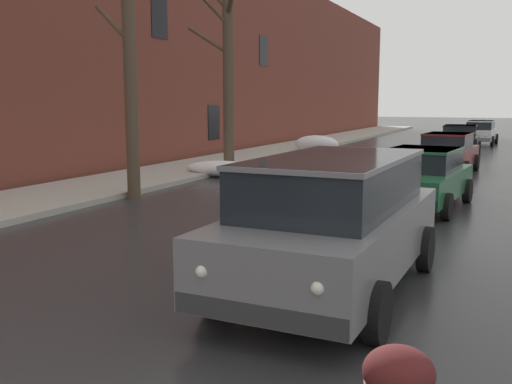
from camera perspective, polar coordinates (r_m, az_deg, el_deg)
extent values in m
cube|color=#A8A399|center=(22.14, -6.03, 2.41)|extent=(3.28, 80.00, 0.15)
cube|color=brown|center=(23.27, -10.94, 14.47)|extent=(0.60, 80.00, 9.76)
cube|color=black|center=(27.27, -4.20, 6.82)|extent=(0.08, 1.10, 1.60)
cube|color=black|center=(32.61, 0.71, 13.67)|extent=(0.08, 1.10, 1.60)
cube|color=black|center=(23.73, -9.50, 16.55)|extent=(0.08, 1.10, 1.60)
ellipsoid|color=white|center=(19.76, -3.15, 2.27)|extent=(2.82, 0.96, 0.55)
ellipsoid|color=white|center=(19.36, -1.01, 2.05)|extent=(0.59, 0.49, 0.49)
ellipsoid|color=white|center=(29.19, 5.95, 4.68)|extent=(2.25, 1.03, 0.89)
ellipsoid|color=white|center=(29.22, 6.91, 4.30)|extent=(0.61, 0.51, 0.51)
ellipsoid|color=white|center=(29.31, 5.03, 4.58)|extent=(0.90, 0.75, 0.75)
cylinder|color=#4C3D2D|center=(15.64, -12.27, 12.96)|extent=(0.34, 0.34, 7.42)
cylinder|color=#4C3D2D|center=(16.17, -13.85, 15.68)|extent=(1.26, 0.35, 1.08)
cylinder|color=#4C3D2D|center=(20.41, -2.72, 10.67)|extent=(0.37, 0.37, 6.38)
cylinder|color=#4C3D2D|center=(21.16, -4.72, 14.60)|extent=(1.91, 0.64, 1.10)
cylinder|color=#4C3D2D|center=(20.35, -4.22, 17.44)|extent=(0.74, 1.06, 1.02)
cube|color=slate|center=(7.87, 7.56, -4.39)|extent=(2.04, 4.83, 0.80)
cube|color=black|center=(7.78, 7.78, 0.99)|extent=(1.73, 3.39, 0.68)
cube|color=slate|center=(7.74, 7.83, 3.27)|extent=(1.77, 3.45, 0.06)
cube|color=#303032|center=(5.86, 0.25, -11.85)|extent=(1.88, 0.17, 0.22)
cube|color=#303032|center=(10.13, 11.64, -3.14)|extent=(1.88, 0.17, 0.22)
cylinder|color=black|center=(6.36, 11.82, -11.49)|extent=(0.20, 0.68, 0.68)
cylinder|color=black|center=(7.05, -4.03, -9.30)|extent=(0.20, 0.68, 0.68)
cylinder|color=black|center=(9.15, 16.28, -5.38)|extent=(0.20, 0.68, 0.68)
cylinder|color=black|center=(9.64, 4.71, -4.33)|extent=(0.20, 0.68, 0.68)
sphere|color=silver|center=(5.49, 6.08, -9.36)|extent=(0.14, 0.14, 0.14)
sphere|color=silver|center=(6.00, -5.31, -7.77)|extent=(0.14, 0.14, 0.14)
cube|color=#1E5633|center=(14.55, 15.74, 0.87)|extent=(2.14, 4.29, 0.60)
cube|color=black|center=(14.69, 16.02, 3.13)|extent=(1.71, 2.28, 0.52)
cube|color=#1E5633|center=(14.67, 16.06, 4.03)|extent=(1.75, 2.33, 0.06)
cube|color=black|center=(12.64, 13.55, -1.03)|extent=(1.75, 0.27, 0.22)
cube|color=black|center=(16.53, 17.36, 1.09)|extent=(1.75, 0.27, 0.22)
cylinder|color=black|center=(13.16, 18.21, -1.37)|extent=(0.23, 0.61, 0.60)
cylinder|color=black|center=(13.61, 10.69, -0.75)|extent=(0.23, 0.61, 0.60)
cylinder|color=black|center=(15.67, 20.03, 0.11)|extent=(0.23, 0.61, 0.60)
cylinder|color=black|center=(16.05, 13.62, 0.59)|extent=(0.23, 0.61, 0.60)
sphere|color=silver|center=(12.43, 16.12, -0.08)|extent=(0.14, 0.14, 0.14)
sphere|color=silver|center=(12.73, 11.05, 0.31)|extent=(0.14, 0.14, 0.14)
cube|color=maroon|center=(21.95, 18.14, 3.35)|extent=(1.97, 4.33, 0.60)
cube|color=black|center=(22.11, 18.30, 4.83)|extent=(1.60, 2.29, 0.52)
cube|color=maroon|center=(22.10, 18.33, 5.43)|extent=(1.63, 2.34, 0.06)
cube|color=black|center=(19.94, 17.10, 2.36)|extent=(1.67, 0.23, 0.22)
cube|color=black|center=(24.00, 18.96, 3.31)|extent=(1.67, 0.23, 0.22)
cylinder|color=black|center=(20.56, 19.86, 2.07)|extent=(0.22, 0.61, 0.60)
cylinder|color=black|center=(20.86, 15.13, 2.38)|extent=(0.22, 0.61, 0.60)
cylinder|color=black|center=(23.15, 20.78, 2.72)|extent=(0.22, 0.61, 0.60)
cylinder|color=black|center=(23.42, 16.55, 3.00)|extent=(0.22, 0.61, 0.60)
sphere|color=silver|center=(19.79, 18.69, 3.00)|extent=(0.14, 0.14, 0.14)
sphere|color=silver|center=(19.99, 15.57, 3.20)|extent=(0.14, 0.14, 0.14)
cube|color=black|center=(29.84, 19.32, 4.62)|extent=(1.83, 4.24, 0.60)
cube|color=black|center=(30.02, 19.39, 5.71)|extent=(1.52, 2.23, 0.52)
cube|color=black|center=(30.01, 19.42, 6.15)|extent=(1.56, 2.27, 0.06)
cube|color=black|center=(27.82, 19.08, 3.99)|extent=(1.66, 0.18, 0.22)
cube|color=black|center=(31.89, 19.50, 4.53)|extent=(1.66, 0.18, 0.22)
cylinder|color=black|center=(28.54, 20.88, 3.77)|extent=(0.20, 0.61, 0.60)
cylinder|color=black|center=(28.63, 17.42, 3.96)|extent=(0.20, 0.61, 0.60)
cylinder|color=black|center=(31.13, 21.01, 4.13)|extent=(0.20, 0.61, 0.60)
cylinder|color=black|center=(31.21, 17.83, 4.31)|extent=(0.20, 0.61, 0.60)
sphere|color=silver|center=(27.75, 20.23, 4.46)|extent=(0.14, 0.14, 0.14)
sphere|color=silver|center=(27.80, 17.97, 4.58)|extent=(0.14, 0.14, 0.14)
cube|color=silver|center=(37.33, 21.10, 5.28)|extent=(1.81, 4.47, 0.60)
cube|color=black|center=(37.52, 21.18, 6.14)|extent=(1.48, 2.35, 0.52)
cube|color=silver|center=(37.52, 21.20, 6.49)|extent=(1.52, 2.40, 0.06)
cube|color=slate|center=(35.21, 20.73, 4.82)|extent=(1.58, 0.19, 0.22)
cube|color=slate|center=(39.48, 21.40, 5.16)|extent=(1.58, 0.19, 0.22)
cylinder|color=black|center=(35.92, 22.16, 4.62)|extent=(0.21, 0.61, 0.60)
cylinder|color=black|center=(36.09, 19.55, 4.78)|extent=(0.21, 0.61, 0.60)
cylinder|color=black|center=(38.63, 22.50, 4.85)|extent=(0.21, 0.61, 0.60)
cylinder|color=black|center=(38.79, 20.07, 5.00)|extent=(0.21, 0.61, 0.60)
sphere|color=silver|center=(35.11, 21.59, 5.19)|extent=(0.14, 0.14, 0.14)
sphere|color=silver|center=(35.22, 19.90, 5.29)|extent=(0.14, 0.14, 0.14)
sphere|color=beige|center=(2.00, 13.78, -17.79)|extent=(0.22, 0.22, 0.22)
ellipsoid|color=#4C1919|center=(1.99, 13.82, -16.80)|extent=(0.23, 0.23, 0.17)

